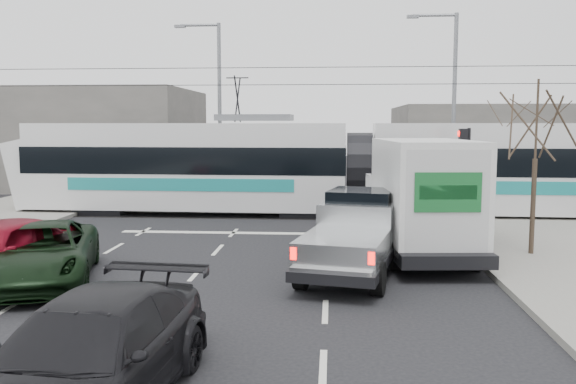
# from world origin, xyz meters

# --- Properties ---
(ground) EXTENTS (120.00, 120.00, 0.00)m
(ground) POSITION_xyz_m (0.00, 0.00, 0.00)
(ground) COLOR black
(ground) RESTS_ON ground
(rails) EXTENTS (60.00, 1.60, 0.03)m
(rails) POSITION_xyz_m (0.00, 10.00, 0.01)
(rails) COLOR #33302D
(rails) RESTS_ON ground
(building_left) EXTENTS (14.00, 10.00, 6.00)m
(building_left) POSITION_xyz_m (-14.00, 22.00, 3.00)
(building_left) COLOR slate
(building_left) RESTS_ON ground
(building_right) EXTENTS (12.00, 10.00, 5.00)m
(building_right) POSITION_xyz_m (12.00, 24.00, 2.50)
(building_right) COLOR slate
(building_right) RESTS_ON ground
(bare_tree) EXTENTS (2.40, 2.40, 5.00)m
(bare_tree) POSITION_xyz_m (7.60, 2.50, 3.79)
(bare_tree) COLOR #47382B
(bare_tree) RESTS_ON ground
(traffic_signal) EXTENTS (0.44, 0.44, 3.60)m
(traffic_signal) POSITION_xyz_m (6.47, 6.50, 2.74)
(traffic_signal) COLOR black
(traffic_signal) RESTS_ON ground
(street_lamp_near) EXTENTS (2.38, 0.25, 9.00)m
(street_lamp_near) POSITION_xyz_m (7.31, 14.00, 5.11)
(street_lamp_near) COLOR slate
(street_lamp_near) RESTS_ON ground
(street_lamp_far) EXTENTS (2.38, 0.25, 9.00)m
(street_lamp_far) POSITION_xyz_m (-4.19, 16.00, 5.11)
(street_lamp_far) COLOR slate
(street_lamp_far) RESTS_ON ground
(catenary) EXTENTS (60.00, 0.20, 7.00)m
(catenary) POSITION_xyz_m (0.00, 10.00, 3.88)
(catenary) COLOR black
(catenary) RESTS_ON ground
(tram) EXTENTS (28.66, 3.63, 5.84)m
(tram) POSITION_xyz_m (2.91, 10.52, 2.07)
(tram) COLOR silver
(tram) RESTS_ON ground
(silver_pickup) EXTENTS (3.15, 6.04, 2.09)m
(silver_pickup) POSITION_xyz_m (2.47, 0.62, 1.04)
(silver_pickup) COLOR black
(silver_pickup) RESTS_ON ground
(box_truck) EXTENTS (2.92, 7.05, 3.44)m
(box_truck) POSITION_xyz_m (4.41, 2.63, 1.70)
(box_truck) COLOR black
(box_truck) RESTS_ON ground
(navy_pickup) EXTENTS (3.15, 5.97, 2.39)m
(navy_pickup) POSITION_xyz_m (5.57, 4.01, 1.18)
(navy_pickup) COLOR black
(navy_pickup) RESTS_ON ground
(green_car) EXTENTS (3.88, 5.73, 1.46)m
(green_car) POSITION_xyz_m (-5.29, -1.15, 0.73)
(green_car) COLOR black
(green_car) RESTS_ON ground
(dark_car) EXTENTS (2.63, 5.44, 1.53)m
(dark_car) POSITION_xyz_m (-1.43, -7.67, 0.76)
(dark_car) COLOR black
(dark_car) RESTS_ON ground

